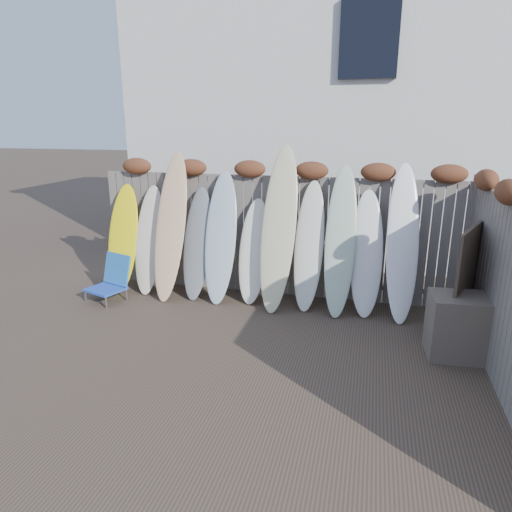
% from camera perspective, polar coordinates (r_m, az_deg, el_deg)
% --- Properties ---
extents(ground, '(80.00, 80.00, 0.00)m').
position_cam_1_polar(ground, '(5.77, -3.03, -12.88)').
color(ground, '#493A2D').
extents(back_fence, '(6.05, 0.28, 2.24)m').
position_cam_1_polar(back_fence, '(7.52, 2.70, 3.80)').
color(back_fence, slate).
rests_on(back_fence, ground).
extents(right_fence, '(0.28, 4.40, 2.24)m').
position_cam_1_polar(right_fence, '(5.52, 28.95, -3.42)').
color(right_fence, slate).
rests_on(right_fence, ground).
extents(house, '(8.50, 5.50, 6.33)m').
position_cam_1_polar(house, '(11.35, 9.58, 18.08)').
color(house, silver).
rests_on(house, ground).
extents(beach_chair, '(0.71, 0.73, 0.73)m').
position_cam_1_polar(beach_chair, '(7.88, -17.64, -2.78)').
color(beach_chair, blue).
rests_on(beach_chair, ground).
extents(wooden_crate, '(0.72, 0.61, 0.79)m').
position_cam_1_polar(wooden_crate, '(6.22, 23.85, -8.04)').
color(wooden_crate, '#4A4138').
rests_on(wooden_crate, ground).
extents(lattice_panel, '(0.43, 0.98, 1.56)m').
position_cam_1_polar(lattice_panel, '(6.47, 24.60, -3.52)').
color(lattice_panel, '#3B2923').
rests_on(lattice_panel, ground).
extents(surfboard_0, '(0.55, 0.65, 1.81)m').
position_cam_1_polar(surfboard_0, '(8.19, -16.29, 2.18)').
color(surfboard_0, '#FFE80C').
rests_on(surfboard_0, ground).
extents(surfboard_1, '(0.50, 0.65, 1.80)m').
position_cam_1_polar(surfboard_1, '(7.96, -13.20, 1.97)').
color(surfboard_1, beige).
rests_on(surfboard_1, ground).
extents(surfboard_2, '(0.59, 0.87, 2.37)m').
position_cam_1_polar(surfboard_2, '(7.58, -10.63, 3.64)').
color(surfboard_2, '#DCB984').
rests_on(surfboard_2, ground).
extents(surfboard_3, '(0.48, 0.66, 1.81)m').
position_cam_1_polar(surfboard_3, '(7.56, -7.36, 1.55)').
color(surfboard_3, slate).
rests_on(surfboard_3, ground).
extents(surfboard_4, '(0.52, 0.74, 2.08)m').
position_cam_1_polar(surfboard_4, '(7.36, -4.44, 2.32)').
color(surfboard_4, '#9FB8C2').
rests_on(surfboard_4, ground).
extents(surfboard_5, '(0.52, 0.62, 1.65)m').
position_cam_1_polar(surfboard_5, '(7.33, -0.30, 0.60)').
color(surfboard_5, white).
rests_on(surfboard_5, ground).
extents(surfboard_6, '(0.60, 0.91, 2.49)m').
position_cam_1_polar(surfboard_6, '(7.01, 2.85, 3.39)').
color(surfboard_6, beige).
rests_on(surfboard_6, ground).
extents(surfboard_7, '(0.47, 0.71, 1.97)m').
position_cam_1_polar(surfboard_7, '(7.10, 6.65, 1.27)').
color(surfboard_7, silver).
rests_on(surfboard_7, ground).
extents(surfboard_8, '(0.46, 0.78, 2.22)m').
position_cam_1_polar(surfboard_8, '(6.95, 10.51, 1.85)').
color(surfboard_8, '#B5CFB2').
rests_on(surfboard_8, ground).
extents(surfboard_9, '(0.54, 0.71, 1.86)m').
position_cam_1_polar(surfboard_9, '(7.03, 13.65, 0.31)').
color(surfboard_9, white).
rests_on(surfboard_9, ground).
extents(surfboard_10, '(0.53, 0.84, 2.27)m').
position_cam_1_polar(surfboard_10, '(6.96, 17.85, 1.54)').
color(surfboard_10, white).
rests_on(surfboard_10, ground).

